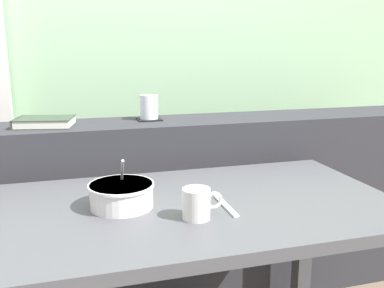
{
  "coord_description": "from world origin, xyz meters",
  "views": [
    {
      "loc": [
        -0.34,
        -1.15,
        1.13
      ],
      "look_at": [
        0.11,
        0.42,
        0.76
      ],
      "focal_mm": 39.06,
      "sensor_mm": 36.0,
      "label": 1
    }
  ],
  "objects_px": {
    "juice_glass": "(149,108)",
    "fork_utensil": "(226,206)",
    "closed_book": "(44,122)",
    "soup_bowl": "(122,195)",
    "coaster_square": "(149,119)",
    "ceramic_mug": "(197,203)",
    "breakfast_table": "(188,233)"
  },
  "relations": [
    {
      "from": "juice_glass",
      "to": "fork_utensil",
      "type": "xyz_separation_m",
      "value": [
        0.11,
        -0.66,
        -0.2
      ]
    },
    {
      "from": "closed_book",
      "to": "soup_bowl",
      "type": "relative_size",
      "value": 1.26
    },
    {
      "from": "coaster_square",
      "to": "ceramic_mug",
      "type": "height_order",
      "value": "coaster_square"
    },
    {
      "from": "juice_glass",
      "to": "breakfast_table",
      "type": "bearing_deg",
      "value": -89.31
    },
    {
      "from": "fork_utensil",
      "to": "juice_glass",
      "type": "bearing_deg",
      "value": 99.12
    },
    {
      "from": "coaster_square",
      "to": "closed_book",
      "type": "bearing_deg",
      "value": -175.01
    },
    {
      "from": "soup_bowl",
      "to": "fork_utensil",
      "type": "relative_size",
      "value": 1.12
    },
    {
      "from": "ceramic_mug",
      "to": "juice_glass",
      "type": "bearing_deg",
      "value": 90.03
    },
    {
      "from": "juice_glass",
      "to": "closed_book",
      "type": "relative_size",
      "value": 0.42
    },
    {
      "from": "juice_glass",
      "to": "ceramic_mug",
      "type": "relative_size",
      "value": 0.89
    },
    {
      "from": "juice_glass",
      "to": "ceramic_mug",
      "type": "distance_m",
      "value": 0.73
    },
    {
      "from": "soup_bowl",
      "to": "ceramic_mug",
      "type": "relative_size",
      "value": 1.69
    },
    {
      "from": "coaster_square",
      "to": "fork_utensil",
      "type": "distance_m",
      "value": 0.68
    },
    {
      "from": "ceramic_mug",
      "to": "soup_bowl",
      "type": "bearing_deg",
      "value": 143.0
    },
    {
      "from": "soup_bowl",
      "to": "closed_book",
      "type": "bearing_deg",
      "value": 113.34
    },
    {
      "from": "juice_glass",
      "to": "closed_book",
      "type": "xyz_separation_m",
      "value": [
        -0.42,
        -0.04,
        -0.03
      ]
    },
    {
      "from": "juice_glass",
      "to": "closed_book",
      "type": "bearing_deg",
      "value": -175.01
    },
    {
      "from": "soup_bowl",
      "to": "fork_utensil",
      "type": "xyz_separation_m",
      "value": [
        0.29,
        -0.08,
        -0.03
      ]
    },
    {
      "from": "coaster_square",
      "to": "soup_bowl",
      "type": "bearing_deg",
      "value": -108.08
    },
    {
      "from": "breakfast_table",
      "to": "soup_bowl",
      "type": "distance_m",
      "value": 0.24
    },
    {
      "from": "breakfast_table",
      "to": "coaster_square",
      "type": "xyz_separation_m",
      "value": [
        -0.01,
        0.6,
        0.26
      ]
    },
    {
      "from": "breakfast_table",
      "to": "soup_bowl",
      "type": "bearing_deg",
      "value": 173.2
    },
    {
      "from": "breakfast_table",
      "to": "ceramic_mug",
      "type": "bearing_deg",
      "value": -93.25
    },
    {
      "from": "juice_glass",
      "to": "soup_bowl",
      "type": "bearing_deg",
      "value": -108.08
    },
    {
      "from": "fork_utensil",
      "to": "ceramic_mug",
      "type": "xyz_separation_m",
      "value": [
        -0.11,
        -0.06,
        0.04
      ]
    },
    {
      "from": "juice_glass",
      "to": "fork_utensil",
      "type": "distance_m",
      "value": 0.69
    },
    {
      "from": "ceramic_mug",
      "to": "closed_book",
      "type": "bearing_deg",
      "value": 121.73
    },
    {
      "from": "breakfast_table",
      "to": "soup_bowl",
      "type": "relative_size",
      "value": 6.61
    },
    {
      "from": "soup_bowl",
      "to": "ceramic_mug",
      "type": "distance_m",
      "value": 0.23
    },
    {
      "from": "soup_bowl",
      "to": "breakfast_table",
      "type": "bearing_deg",
      "value": -6.8
    },
    {
      "from": "breakfast_table",
      "to": "fork_utensil",
      "type": "bearing_deg",
      "value": -31.28
    },
    {
      "from": "coaster_square",
      "to": "fork_utensil",
      "type": "height_order",
      "value": "coaster_square"
    }
  ]
}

